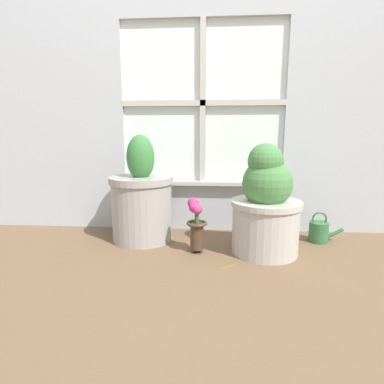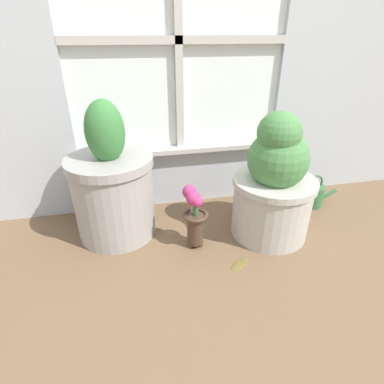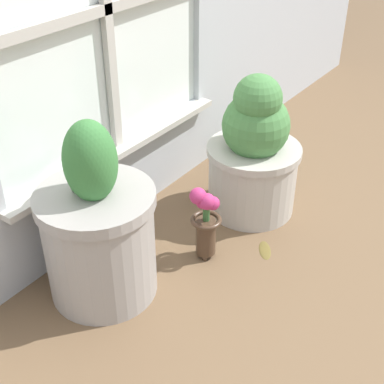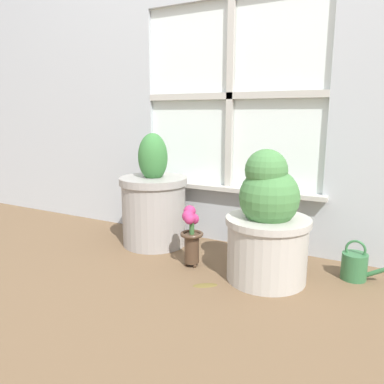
{
  "view_description": "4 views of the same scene",
  "coord_description": "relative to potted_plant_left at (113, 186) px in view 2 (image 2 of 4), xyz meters",
  "views": [
    {
      "loc": [
        0.07,
        -1.42,
        0.63
      ],
      "look_at": [
        -0.05,
        0.22,
        0.32
      ],
      "focal_mm": 28.0,
      "sensor_mm": 36.0,
      "label": 1
    },
    {
      "loc": [
        -0.26,
        -0.94,
        0.86
      ],
      "look_at": [
        -0.01,
        0.22,
        0.22
      ],
      "focal_mm": 28.0,
      "sensor_mm": 36.0,
      "label": 2
    },
    {
      "loc": [
        -1.28,
        -0.73,
        1.28
      ],
      "look_at": [
        0.02,
        0.21,
        0.23
      ],
      "focal_mm": 50.0,
      "sensor_mm": 36.0,
      "label": 3
    },
    {
      "loc": [
        0.8,
        -1.4,
        0.73
      ],
      "look_at": [
        -0.06,
        0.22,
        0.35
      ],
      "focal_mm": 35.0,
      "sensor_mm": 36.0,
      "label": 4
    }
  ],
  "objects": [
    {
      "name": "ground_plane",
      "position": [
        0.35,
        -0.3,
        -0.25
      ],
      "size": [
        10.0,
        10.0,
        0.0
      ],
      "primitive_type": "plane",
      "color": "brown"
    },
    {
      "name": "potted_plant_left",
      "position": [
        0.0,
        0.0,
        0.0
      ],
      "size": [
        0.38,
        0.38,
        0.63
      ],
      "color": "#9E9993",
      "rests_on": "ground_plane"
    },
    {
      "name": "potted_plant_right",
      "position": [
        0.71,
        -0.16,
        0.01
      ],
      "size": [
        0.37,
        0.37,
        0.59
      ],
      "color": "#B7B2A8",
      "rests_on": "ground_plane"
    },
    {
      "name": "flower_vase",
      "position": [
        0.34,
        -0.18,
        -0.08
      ],
      "size": [
        0.11,
        0.11,
        0.3
      ],
      "color": "#473323",
      "rests_on": "ground_plane"
    },
    {
      "name": "watering_can",
      "position": [
        1.06,
        0.03,
        -0.18
      ],
      "size": [
        0.2,
        0.11,
        0.18
      ],
      "color": "#336B3D",
      "rests_on": "ground_plane"
    },
    {
      "name": "fallen_leaf",
      "position": [
        0.5,
        -0.35,
        -0.24
      ],
      "size": [
        0.12,
        0.1,
        0.01
      ],
      "color": "brown",
      "rests_on": "ground_plane"
    }
  ]
}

